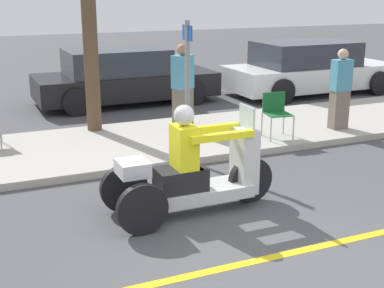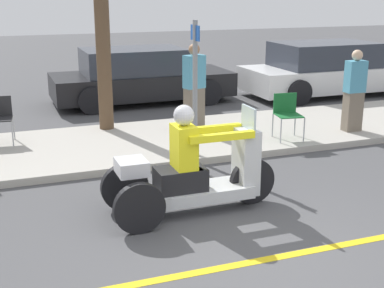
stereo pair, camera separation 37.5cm
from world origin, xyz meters
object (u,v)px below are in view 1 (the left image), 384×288
(spectator_far_back, at_px, (183,88))
(parked_car_lot_far, at_px, (309,69))
(spectator_mid_group, at_px, (340,91))
(tree_trunk, at_px, (91,56))
(street_sign, at_px, (187,83))
(folding_chair_set_back, at_px, (276,110))
(parked_car_lot_center, at_px, (123,77))
(motorcycle_trike, at_px, (192,175))

(spectator_far_back, bearing_deg, parked_car_lot_far, 28.09)
(spectator_mid_group, distance_m, tree_trunk, 4.85)
(parked_car_lot_far, xyz_separation_m, street_sign, (-5.41, -4.19, 0.64))
(folding_chair_set_back, relative_size, parked_car_lot_center, 0.18)
(motorcycle_trike, distance_m, parked_car_lot_center, 7.03)
(parked_car_lot_far, height_order, street_sign, street_sign)
(motorcycle_trike, relative_size, tree_trunk, 0.79)
(motorcycle_trike, height_order, parked_car_lot_center, motorcycle_trike)
(parked_car_lot_far, bearing_deg, spectator_far_back, -151.91)
(tree_trunk, bearing_deg, parked_car_lot_center, 62.85)
(motorcycle_trike, bearing_deg, tree_trunk, 93.55)
(spectator_far_back, height_order, parked_car_lot_far, spectator_far_back)
(spectator_mid_group, height_order, parked_car_lot_center, spectator_mid_group)
(spectator_mid_group, distance_m, parked_car_lot_far, 4.31)
(folding_chair_set_back, distance_m, parked_car_lot_center, 4.86)
(spectator_far_back, bearing_deg, street_sign, -110.09)
(parked_car_lot_far, distance_m, tree_trunk, 6.81)
(motorcycle_trike, height_order, spectator_far_back, spectator_far_back)
(motorcycle_trike, relative_size, spectator_mid_group, 1.46)
(tree_trunk, distance_m, street_sign, 2.46)
(parked_car_lot_far, relative_size, street_sign, 2.15)
(motorcycle_trike, xyz_separation_m, street_sign, (0.78, 1.97, 0.81))
(street_sign, bearing_deg, motorcycle_trike, -111.54)
(folding_chair_set_back, bearing_deg, motorcycle_trike, -139.34)
(street_sign, bearing_deg, spectator_far_back, 69.91)
(parked_car_lot_center, distance_m, tree_trunk, 3.22)
(tree_trunk, height_order, street_sign, tree_trunk)
(folding_chair_set_back, distance_m, tree_trunk, 3.63)
(tree_trunk, xyz_separation_m, street_sign, (1.04, -2.21, -0.25))
(motorcycle_trike, height_order, folding_chair_set_back, motorcycle_trike)
(motorcycle_trike, distance_m, parked_car_lot_far, 8.74)
(folding_chair_set_back, xyz_separation_m, parked_car_lot_center, (-1.57, 4.60, 0.03))
(spectator_far_back, xyz_separation_m, parked_car_lot_center, (-0.22, 3.34, -0.27))
(spectator_mid_group, relative_size, parked_car_lot_center, 0.35)
(street_sign, bearing_deg, parked_car_lot_center, 85.71)
(spectator_far_back, bearing_deg, folding_chair_set_back, -42.89)
(street_sign, bearing_deg, folding_chair_set_back, 10.65)
(motorcycle_trike, bearing_deg, folding_chair_set_back, 40.66)
(spectator_far_back, height_order, parked_car_lot_center, spectator_far_back)
(spectator_far_back, bearing_deg, spectator_mid_group, -23.68)
(spectator_mid_group, xyz_separation_m, parked_car_lot_center, (-3.03, 4.58, -0.22))
(spectator_far_back, relative_size, parked_car_lot_far, 0.35)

